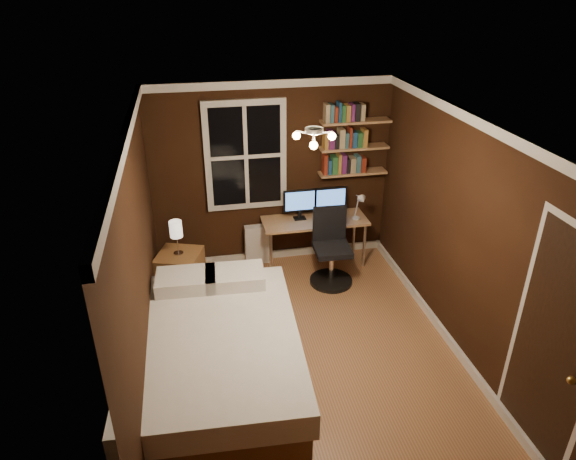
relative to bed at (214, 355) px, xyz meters
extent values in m
plane|color=brown|center=(1.00, 0.26, -0.33)|extent=(4.20, 4.20, 0.00)
cube|color=black|center=(1.00, 2.36, 0.92)|extent=(3.20, 0.04, 2.50)
cube|color=black|center=(-0.60, 0.26, 0.92)|extent=(0.04, 4.20, 2.50)
cube|color=black|center=(2.60, 0.26, 0.92)|extent=(0.04, 4.20, 2.50)
cube|color=white|center=(1.00, 0.26, 2.17)|extent=(3.20, 4.20, 0.02)
cube|color=silver|center=(0.65, 2.33, 1.22)|extent=(1.06, 0.06, 1.46)
sphere|color=gold|center=(2.55, -1.59, 0.67)|extent=(0.06, 0.06, 0.06)
cube|color=#A37B4F|center=(2.08, 2.24, 0.92)|extent=(0.92, 0.22, 0.03)
cube|color=#A37B4F|center=(2.08, 2.24, 1.27)|extent=(0.92, 0.22, 0.03)
cube|color=#A37B4F|center=(2.08, 2.24, 1.62)|extent=(0.92, 0.22, 0.03)
cube|color=brown|center=(0.00, -0.03, -0.15)|extent=(1.65, 2.28, 0.35)
cube|color=silver|center=(0.00, -0.03, 0.15)|extent=(1.75, 2.35, 0.26)
cube|color=white|center=(-0.22, 0.84, 0.36)|extent=(0.66, 0.47, 0.15)
cube|color=white|center=(0.31, 0.81, 0.36)|extent=(0.66, 0.47, 0.15)
cube|color=brown|center=(-0.30, 1.58, -0.02)|extent=(0.63, 0.63, 0.62)
cube|color=silver|center=(0.77, 2.26, -0.05)|extent=(0.37, 0.13, 0.56)
cube|color=#A37B4F|center=(1.53, 2.08, 0.33)|extent=(1.42, 0.53, 0.04)
cylinder|color=beige|center=(0.88, 1.85, -0.01)|extent=(0.04, 0.04, 0.64)
cylinder|color=beige|center=(2.18, 1.85, -0.01)|extent=(0.04, 0.04, 0.64)
cylinder|color=beige|center=(0.88, 2.30, -0.01)|extent=(0.04, 0.04, 0.64)
cylinder|color=beige|center=(2.18, 2.30, -0.01)|extent=(0.04, 0.04, 0.64)
cylinder|color=black|center=(1.62, 1.53, -0.30)|extent=(0.56, 0.56, 0.05)
cylinder|color=silver|center=(1.62, 1.53, -0.07)|extent=(0.06, 0.06, 0.41)
cube|color=black|center=(1.62, 1.53, 0.17)|extent=(0.47, 0.47, 0.07)
cube|color=black|center=(1.63, 1.73, 0.45)|extent=(0.44, 0.07, 0.48)
camera|label=1|loc=(-0.06, -3.98, 3.37)|focal=32.00mm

